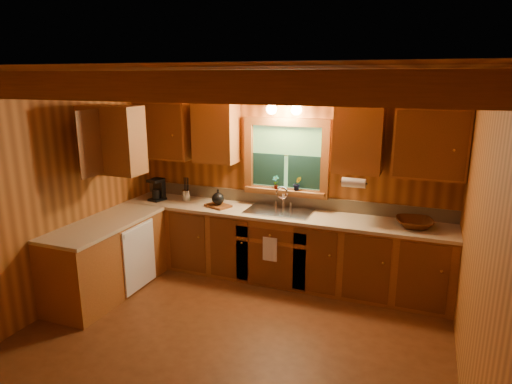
{
  "coord_description": "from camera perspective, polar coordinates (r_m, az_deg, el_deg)",
  "views": [
    {
      "loc": [
        1.67,
        -3.51,
        2.54
      ],
      "look_at": [
        0.0,
        0.8,
        1.35
      ],
      "focal_mm": 31.3,
      "sensor_mm": 36.0,
      "label": 1
    }
  ],
  "objects": [
    {
      "name": "sink",
      "position": [
        5.64,
        2.95,
        -2.96
      ],
      "size": [
        0.82,
        0.48,
        0.43
      ],
      "color": "silver",
      "rests_on": "countertop"
    },
    {
      "name": "ceiling_beams",
      "position": [
        3.88,
        -4.38,
        13.65
      ],
      "size": [
        4.2,
        2.54,
        0.18
      ],
      "color": "brown",
      "rests_on": "room"
    },
    {
      "name": "coffee_maker",
      "position": [
        6.27,
        -12.44,
        0.33
      ],
      "size": [
        0.17,
        0.22,
        0.3
      ],
      "rotation": [
        0.0,
        0.0,
        -0.2
      ],
      "color": "black",
      "rests_on": "countertop"
    },
    {
      "name": "potted_plant_right",
      "position": [
        5.68,
        5.31,
        1.08
      ],
      "size": [
        0.13,
        0.12,
        0.18
      ],
      "primitive_type": "imported",
      "rotation": [
        0.0,
        0.0,
        0.44
      ],
      "color": "brown",
      "rests_on": "window_sill"
    },
    {
      "name": "teakettle",
      "position": [
        5.82,
        -4.88,
        -0.87
      ],
      "size": [
        0.16,
        0.16,
        0.2
      ],
      "rotation": [
        0.0,
        0.0,
        0.17
      ],
      "color": "black",
      "rests_on": "cutting_board"
    },
    {
      "name": "utensil_crock",
      "position": [
        6.18,
        -8.92,
        -0.35
      ],
      "size": [
        0.11,
        0.11,
        0.33
      ],
      "rotation": [
        0.0,
        0.0,
        0.07
      ],
      "color": "silver",
      "rests_on": "countertop"
    },
    {
      "name": "dish_towel",
      "position": [
        5.45,
        1.78,
        -7.33
      ],
      "size": [
        0.18,
        0.01,
        0.3
      ],
      "primitive_type": "cube",
      "color": "white",
      "rests_on": "base_cabinets"
    },
    {
      "name": "cutting_board",
      "position": [
        5.84,
        -4.86,
        -1.76
      ],
      "size": [
        0.37,
        0.32,
        0.03
      ],
      "primitive_type": "cube",
      "rotation": [
        0.0,
        0.0,
        -0.38
      ],
      "color": "brown",
      "rests_on": "countertop"
    },
    {
      "name": "paper_towel_roll",
      "position": [
        5.23,
        12.39,
        1.17
      ],
      "size": [
        0.27,
        0.11,
        0.11
      ],
      "primitive_type": "cylinder",
      "rotation": [
        0.0,
        1.57,
        0.0
      ],
      "color": "white",
      "rests_on": "upper_cabinets"
    },
    {
      "name": "wicker_basket",
      "position": [
        5.34,
        19.58,
        -3.76
      ],
      "size": [
        0.47,
        0.47,
        0.1
      ],
      "primitive_type": "imported",
      "rotation": [
        0.0,
        0.0,
        0.18
      ],
      "color": "#48230C",
      "rests_on": "countertop"
    },
    {
      "name": "wall_sconce",
      "position": [
        5.53,
        3.6,
        10.52
      ],
      "size": [
        0.45,
        0.21,
        0.17
      ],
      "color": "black",
      "rests_on": "room"
    },
    {
      "name": "backsplash",
      "position": [
        5.86,
        3.83,
        -1.03
      ],
      "size": [
        4.2,
        0.02,
        0.16
      ],
      "primitive_type": "cube",
      "color": "tan",
      "rests_on": "room"
    },
    {
      "name": "room",
      "position": [
        4.08,
        -4.06,
        -3.3
      ],
      "size": [
        4.2,
        4.2,
        4.2
      ],
      "color": "#5C3216",
      "rests_on": "ground"
    },
    {
      "name": "potted_plant_left",
      "position": [
        5.75,
        2.53,
        1.25
      ],
      "size": [
        0.11,
        0.08,
        0.18
      ],
      "primitive_type": "imported",
      "rotation": [
        0.0,
        0.0,
        -0.26
      ],
      "color": "brown",
      "rests_on": "window_sill"
    },
    {
      "name": "upper_cabinets",
      "position": [
        5.46,
        -3.2,
        7.06
      ],
      "size": [
        4.19,
        1.77,
        0.78
      ],
      "color": "brown",
      "rests_on": "room"
    },
    {
      "name": "base_cabinets",
      "position": [
        5.67,
        -2.92,
        -7.44
      ],
      "size": [
        4.2,
        2.22,
        0.86
      ],
      "color": "brown",
      "rests_on": "ground"
    },
    {
      "name": "window_sill",
      "position": [
        5.76,
        3.66,
        0.15
      ],
      "size": [
        1.06,
        0.14,
        0.04
      ],
      "primitive_type": "cube",
      "color": "brown",
      "rests_on": "room"
    },
    {
      "name": "dishwasher_panel",
      "position": [
        5.64,
        -14.66,
        -8.01
      ],
      "size": [
        0.02,
        0.6,
        0.8
      ],
      "primitive_type": "cube",
      "color": "white",
      "rests_on": "base_cabinets"
    },
    {
      "name": "countertop",
      "position": [
        5.51,
        -2.82,
        -3.09
      ],
      "size": [
        4.2,
        2.24,
        0.04
      ],
      "color": "tan",
      "rests_on": "base_cabinets"
    },
    {
      "name": "window",
      "position": [
        5.72,
        3.87,
        4.23
      ],
      "size": [
        1.12,
        0.08,
        1.0
      ],
      "color": "brown",
      "rests_on": "room"
    }
  ]
}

